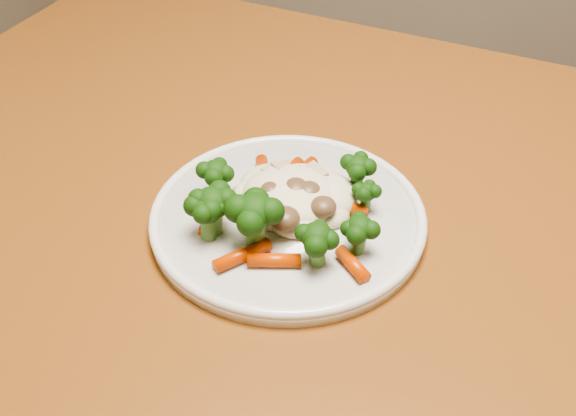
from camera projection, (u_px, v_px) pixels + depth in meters
The scene contains 3 objects.
dining_table at pixel (395, 329), 0.69m from camera, with size 1.40×1.09×0.75m.
plate at pixel (288, 220), 0.66m from camera, with size 0.25×0.25×0.01m, color white.
meal at pixel (280, 203), 0.64m from camera, with size 0.18×0.17×0.05m.
Camera 1 is at (-0.31, -0.48, 1.18)m, focal length 45.00 mm.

